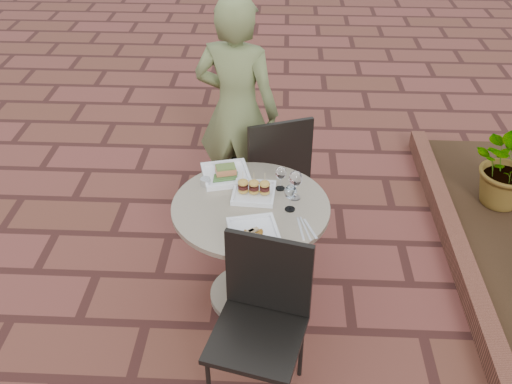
{
  "coord_description": "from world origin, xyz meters",
  "views": [
    {
      "loc": [
        0.37,
        -2.74,
        2.66
      ],
      "look_at": [
        0.24,
        -0.16,
        0.82
      ],
      "focal_mm": 40.0,
      "sensor_mm": 36.0,
      "label": 1
    }
  ],
  "objects_px": {
    "diner": "(237,112)",
    "plate_sliders": "(254,190)",
    "plate_salmon": "(226,174)",
    "chair_far": "(275,165)",
    "chair_near": "(262,310)",
    "cafe_table": "(251,238)",
    "plate_tuna": "(253,232)"
  },
  "relations": [
    {
      "from": "chair_far",
      "to": "plate_sliders",
      "type": "xyz_separation_m",
      "value": [
        -0.11,
        -0.61,
        0.21
      ]
    },
    {
      "from": "cafe_table",
      "to": "diner",
      "type": "height_order",
      "value": "diner"
    },
    {
      "from": "chair_near",
      "to": "plate_sliders",
      "type": "xyz_separation_m",
      "value": [
        -0.08,
        0.73,
        0.21
      ]
    },
    {
      "from": "chair_near",
      "to": "diner",
      "type": "xyz_separation_m",
      "value": [
        -0.24,
        1.58,
        0.27
      ]
    },
    {
      "from": "cafe_table",
      "to": "chair_far",
      "type": "height_order",
      "value": "chair_far"
    },
    {
      "from": "chair_far",
      "to": "diner",
      "type": "distance_m",
      "value": 0.46
    },
    {
      "from": "diner",
      "to": "plate_salmon",
      "type": "relative_size",
      "value": 4.89
    },
    {
      "from": "plate_salmon",
      "to": "plate_sliders",
      "type": "height_order",
      "value": "plate_sliders"
    },
    {
      "from": "chair_far",
      "to": "diner",
      "type": "bearing_deg",
      "value": -62.67
    },
    {
      "from": "plate_sliders",
      "to": "diner",
      "type": "bearing_deg",
      "value": 100.66
    },
    {
      "from": "cafe_table",
      "to": "diner",
      "type": "xyz_separation_m",
      "value": [
        -0.15,
        0.96,
        0.34
      ]
    },
    {
      "from": "cafe_table",
      "to": "plate_sliders",
      "type": "distance_m",
      "value": 0.3
    },
    {
      "from": "cafe_table",
      "to": "chair_far",
      "type": "relative_size",
      "value": 0.97
    },
    {
      "from": "diner",
      "to": "plate_salmon",
      "type": "xyz_separation_m",
      "value": [
        -0.02,
        -0.68,
        -0.07
      ]
    },
    {
      "from": "diner",
      "to": "plate_sliders",
      "type": "relative_size",
      "value": 6.4
    },
    {
      "from": "plate_tuna",
      "to": "plate_sliders",
      "type": "bearing_deg",
      "value": 92.5
    },
    {
      "from": "chair_far",
      "to": "plate_tuna",
      "type": "relative_size",
      "value": 3.01
    },
    {
      "from": "plate_salmon",
      "to": "cafe_table",
      "type": "bearing_deg",
      "value": -59.09
    },
    {
      "from": "diner",
      "to": "plate_sliders",
      "type": "distance_m",
      "value": 0.88
    },
    {
      "from": "plate_sliders",
      "to": "plate_tuna",
      "type": "distance_m",
      "value": 0.36
    },
    {
      "from": "diner",
      "to": "plate_sliders",
      "type": "bearing_deg",
      "value": 114.97
    },
    {
      "from": "chair_near",
      "to": "chair_far",
      "type": "bearing_deg",
      "value": 102.8
    },
    {
      "from": "cafe_table",
      "to": "plate_tuna",
      "type": "distance_m",
      "value": 0.37
    },
    {
      "from": "diner",
      "to": "plate_sliders",
      "type": "height_order",
      "value": "diner"
    },
    {
      "from": "chair_near",
      "to": "plate_tuna",
      "type": "relative_size",
      "value": 3.01
    },
    {
      "from": "diner",
      "to": "plate_salmon",
      "type": "bearing_deg",
      "value": 102.85
    },
    {
      "from": "chair_far",
      "to": "plate_sliders",
      "type": "height_order",
      "value": "chair_far"
    },
    {
      "from": "plate_sliders",
      "to": "cafe_table",
      "type": "bearing_deg",
      "value": -97.64
    },
    {
      "from": "cafe_table",
      "to": "chair_far",
      "type": "bearing_deg",
      "value": 80.22
    },
    {
      "from": "plate_tuna",
      "to": "plate_salmon",
      "type": "bearing_deg",
      "value": 109.97
    },
    {
      "from": "plate_salmon",
      "to": "plate_tuna",
      "type": "height_order",
      "value": "plate_salmon"
    },
    {
      "from": "plate_salmon",
      "to": "plate_sliders",
      "type": "bearing_deg",
      "value": -45.09
    }
  ]
}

